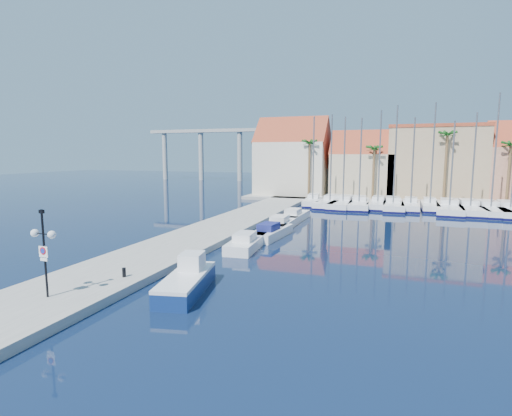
{
  "coord_description": "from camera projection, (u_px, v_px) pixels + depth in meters",
  "views": [
    {
      "loc": [
        7.42,
        -21.78,
        7.61
      ],
      "look_at": [
        -3.81,
        10.02,
        3.0
      ],
      "focal_mm": 28.0,
      "sensor_mm": 36.0,
      "label": 1
    }
  ],
  "objects": [
    {
      "name": "quay_west",
      "position": [
        218.0,
        229.0,
        39.37
      ],
      "size": [
        6.0,
        77.0,
        0.5
      ],
      "primitive_type": "cube",
      "color": "gray",
      "rests_on": "ground"
    },
    {
      "name": "bollard",
      "position": [
        124.0,
        272.0,
        23.14
      ],
      "size": [
        0.22,
        0.22,
        0.54
      ],
      "primitive_type": "cylinder",
      "color": "black",
      "rests_on": "quay_west"
    },
    {
      "name": "fishing_boat",
      "position": [
        187.0,
        280.0,
        22.04
      ],
      "size": [
        2.95,
        5.9,
        1.97
      ],
      "rotation": [
        0.0,
        0.0,
        0.2
      ],
      "color": "navy",
      "rests_on": "ground"
    },
    {
      "name": "building_2",
      "position": [
        435.0,
        162.0,
        63.53
      ],
      "size": [
        14.2,
        10.2,
        11.5
      ],
      "color": "tan",
      "rests_on": "shore_north"
    },
    {
      "name": "sailboat_10",
      "position": [
        489.0,
        209.0,
        50.72
      ],
      "size": [
        3.48,
        11.27,
        14.94
      ],
      "rotation": [
        0.0,
        0.0,
        0.05
      ],
      "color": "white",
      "rests_on": "ground"
    },
    {
      "name": "sailboat_8",
      "position": [
        449.0,
        208.0,
        52.46
      ],
      "size": [
        4.05,
        12.2,
        11.73
      ],
      "rotation": [
        0.0,
        0.0,
        -0.08
      ],
      "color": "white",
      "rests_on": "ground"
    },
    {
      "name": "sailboat_2",
      "position": [
        344.0,
        203.0,
        56.97
      ],
      "size": [
        3.57,
        11.0,
        12.64
      ],
      "rotation": [
        0.0,
        0.0,
        -0.07
      ],
      "color": "white",
      "rests_on": "ground"
    },
    {
      "name": "sailboat_1",
      "position": [
        331.0,
        202.0,
        57.98
      ],
      "size": [
        3.58,
        10.83,
        13.04
      ],
      "rotation": [
        0.0,
        0.0,
        -0.07
      ],
      "color": "white",
      "rests_on": "ground"
    },
    {
      "name": "sailboat_4",
      "position": [
        378.0,
        204.0,
        56.23
      ],
      "size": [
        2.8,
        9.01,
        13.46
      ],
      "rotation": [
        0.0,
        0.0,
        -0.05
      ],
      "color": "white",
      "rests_on": "ground"
    },
    {
      "name": "palm_2",
      "position": [
        447.0,
        137.0,
        57.09
      ],
      "size": [
        2.6,
        2.6,
        11.15
      ],
      "color": "brown",
      "rests_on": "shore_north"
    },
    {
      "name": "shore_north",
      "position": [
        412.0,
        199.0,
        65.34
      ],
      "size": [
        54.0,
        16.0,
        0.5
      ],
      "primitive_type": "cube",
      "color": "gray",
      "rests_on": "ground"
    },
    {
      "name": "sailboat_9",
      "position": [
        469.0,
        208.0,
        51.73
      ],
      "size": [
        3.17,
        11.54,
        12.68
      ],
      "rotation": [
        0.0,
        0.0,
        -0.01
      ],
      "color": "white",
      "rests_on": "ground"
    },
    {
      "name": "motorboat_west_2",
      "position": [
        281.0,
        224.0,
        40.79
      ],
      "size": [
        2.19,
        6.71,
        1.4
      ],
      "rotation": [
        0.0,
        0.0,
        0.01
      ],
      "color": "white",
      "rests_on": "ground"
    },
    {
      "name": "building_1",
      "position": [
        363.0,
        168.0,
        66.36
      ],
      "size": [
        10.3,
        8.0,
        11.0
      ],
      "color": "tan",
      "rests_on": "shore_north"
    },
    {
      "name": "sailboat_7",
      "position": [
        430.0,
        205.0,
        54.3
      ],
      "size": [
        2.19,
        8.23,
        14.26
      ],
      "rotation": [
        0.0,
        0.0,
        -0.0
      ],
      "color": "white",
      "rests_on": "ground"
    },
    {
      "name": "sailboat_5",
      "position": [
        393.0,
        205.0,
        55.14
      ],
      "size": [
        3.09,
        10.39,
        13.98
      ],
      "rotation": [
        0.0,
        0.0,
        0.04
      ],
      "color": "white",
      "rests_on": "ground"
    },
    {
      "name": "sailboat_3",
      "position": [
        359.0,
        204.0,
        56.14
      ],
      "size": [
        3.2,
        10.28,
        12.42
      ],
      "rotation": [
        0.0,
        0.0,
        0.05
      ],
      "color": "white",
      "rests_on": "ground"
    },
    {
      "name": "lamp_post",
      "position": [
        44.0,
        240.0,
        19.54
      ],
      "size": [
        1.5,
        0.42,
        4.43
      ],
      "rotation": [
        0.0,
        0.0,
        -0.02
      ],
      "color": "black",
      "rests_on": "quay_west"
    },
    {
      "name": "motorboat_west_3",
      "position": [
        294.0,
        216.0,
        45.85
      ],
      "size": [
        2.27,
        6.59,
        1.4
      ],
      "rotation": [
        0.0,
        0.0,
        -0.03
      ],
      "color": "white",
      "rests_on": "ground"
    },
    {
      "name": "motorboat_west_0",
      "position": [
        247.0,
        242.0,
        32.18
      ],
      "size": [
        2.52,
        6.46,
        1.4
      ],
      "rotation": [
        0.0,
        0.0,
        0.08
      ],
      "color": "white",
      "rests_on": "ground"
    },
    {
      "name": "palm_3",
      "position": [
        511.0,
        146.0,
        54.64
      ],
      "size": [
        2.6,
        2.6,
        9.65
      ],
      "color": "brown",
      "rests_on": "shore_north"
    },
    {
      "name": "motorboat_west_1",
      "position": [
        271.0,
        232.0,
        36.41
      ],
      "size": [
        2.56,
        6.54,
        1.4
      ],
      "rotation": [
        0.0,
        0.0,
        -0.08
      ],
      "color": "white",
      "rests_on": "ground"
    },
    {
      "name": "ground",
      "position": [
        260.0,
        282.0,
        23.82
      ],
      "size": [
        260.0,
        260.0,
        0.0
      ],
      "primitive_type": "plane",
      "color": "black",
      "rests_on": "ground"
    },
    {
      "name": "sailboat_6",
      "position": [
        411.0,
        205.0,
        54.63
      ],
      "size": [
        2.69,
        9.02,
        12.35
      ],
      "rotation": [
        0.0,
        0.0,
        -0.04
      ],
      "color": "white",
      "rests_on": "ground"
    },
    {
      "name": "palm_0",
      "position": [
        310.0,
        144.0,
        63.81
      ],
      "size": [
        2.6,
        2.6,
        10.15
      ],
      "color": "brown",
      "rests_on": "shore_north"
    },
    {
      "name": "sailboat_0",
      "position": [
        313.0,
        201.0,
        59.27
      ],
      "size": [
        2.92,
        8.61,
        12.91
      ],
      "rotation": [
        0.0,
        0.0,
        0.08
      ],
      "color": "white",
      "rests_on": "ground"
    },
    {
      "name": "viaduct",
      "position": [
        223.0,
        144.0,
        111.93
      ],
      "size": [
        48.0,
        2.2,
        14.45
      ],
      "color": "#9E9E99",
      "rests_on": "ground"
    },
    {
      "name": "building_0",
      "position": [
        293.0,
        160.0,
        70.15
      ],
      "size": [
        12.3,
        9.0,
        13.5
      ],
      "color": "beige",
      "rests_on": "shore_north"
    },
    {
      "name": "palm_1",
      "position": [
        374.0,
        150.0,
        60.64
      ],
      "size": [
        2.6,
        2.6,
        9.15
      ],
      "color": "brown",
      "rests_on": "shore_north"
    },
    {
      "name": "sailboat_11",
      "position": [
        509.0,
        210.0,
        50.08
      ],
      "size": [
        3.8,
        12.12,
        13.0
      ],
      "rotation": [
        0.0,
        0.0,
        -0.05
      ],
      "color": "white",
      "rests_on": "ground"
    }
  ]
}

